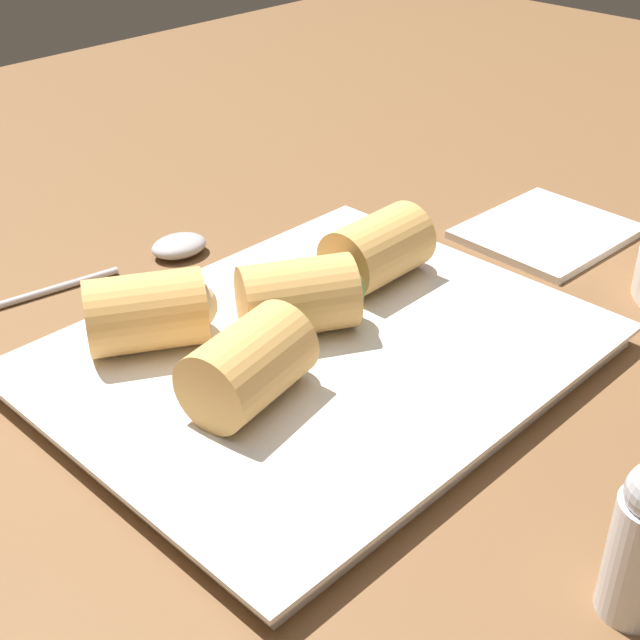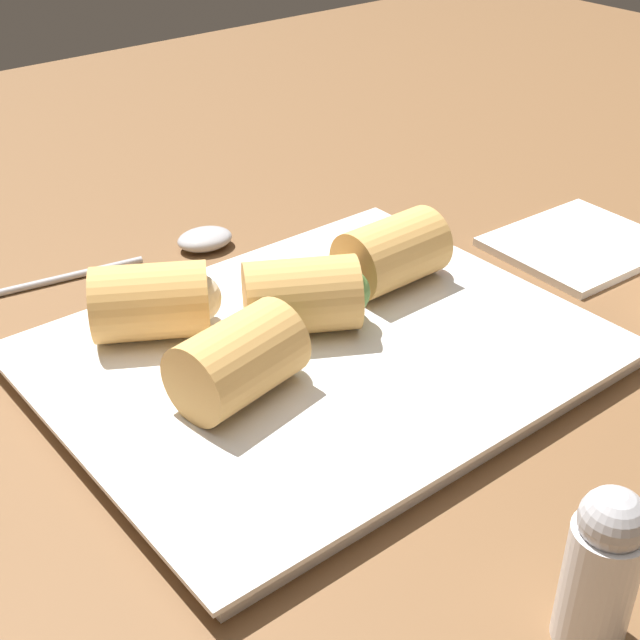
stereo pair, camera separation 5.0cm
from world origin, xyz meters
TOP-DOWN VIEW (x-y plane):
  - table_surface at (0.00, 0.00)cm, footprint 180.00×140.00cm
  - serving_plate at (1.69, 0.01)cm, footprint 30.46×24.41cm
  - roll_front_left at (0.95, -1.99)cm, footprint 7.92×7.10cm
  - roll_front_right at (-6.85, -2.87)cm, footprint 7.39×4.54cm
  - roll_back_left at (7.55, 0.91)cm, footprint 7.67×5.59cm
  - roll_back_right at (8.10, -6.87)cm, footprint 7.93×7.18cm
  - spoon at (-0.10, -17.40)cm, footprint 17.68×4.90cm
  - napkin at (-22.56, -0.22)cm, footprint 12.10×10.41cm

SIDE VIEW (x-z plane):
  - table_surface at x=0.00cm, z-range 0.00..2.00cm
  - napkin at x=-22.56cm, z-range 2.00..2.60cm
  - spoon at x=-0.10cm, z-range 1.94..3.35cm
  - serving_plate at x=1.69cm, z-range 2.01..3.51cm
  - roll_front_left at x=0.95cm, z-range 3.50..7.94cm
  - roll_front_right at x=-6.85cm, z-range 3.50..7.94cm
  - roll_back_left at x=7.55cm, z-range 3.50..7.94cm
  - roll_back_right at x=8.10cm, z-range 3.50..7.94cm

